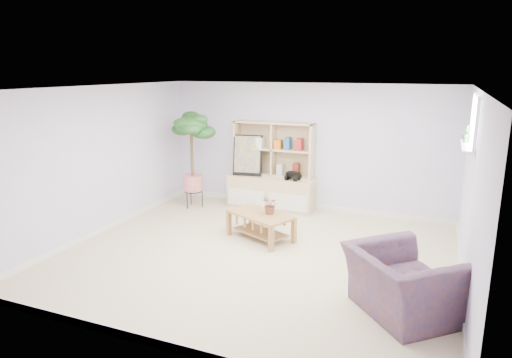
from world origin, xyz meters
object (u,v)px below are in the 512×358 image
at_px(coffee_table, 261,226).
at_px(floor_tree, 192,161).
at_px(storage_unit, 272,166).
at_px(armchair, 403,279).

height_order(coffee_table, floor_tree, floor_tree).
bearing_deg(storage_unit, armchair, -49.38).
xyz_separation_m(coffee_table, armchair, (2.29, -1.53, 0.20)).
bearing_deg(coffee_table, floor_tree, 173.56).
distance_m(floor_tree, armchair, 4.94).
relative_size(coffee_table, armchair, 0.93).
bearing_deg(storage_unit, floor_tree, -160.04).
xyz_separation_m(storage_unit, coffee_table, (0.42, -1.63, -0.62)).
distance_m(storage_unit, coffee_table, 1.80).
relative_size(floor_tree, armchair, 1.66).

